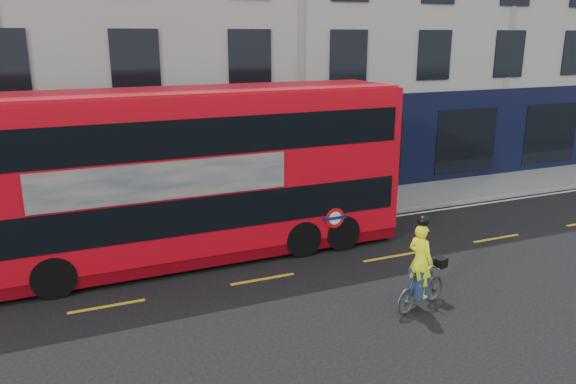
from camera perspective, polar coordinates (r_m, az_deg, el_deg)
ground at (r=15.74m, az=13.35°, el=-8.34°), size 120.00×120.00×0.00m
pavement at (r=20.94m, az=2.89°, el=-1.68°), size 60.00×3.00×0.12m
kerb at (r=19.66m, az=4.80°, el=-2.86°), size 60.00×0.12×0.13m
building_terrace at (r=25.97m, az=-3.40°, el=18.27°), size 50.00×10.07×15.00m
road_edge_line at (r=19.43m, az=5.20°, el=-3.29°), size 58.00×0.10×0.01m
lane_dashes at (r=16.87m, az=10.35°, el=-6.50°), size 58.00×0.12×0.01m
bus at (r=16.14m, az=-9.40°, el=1.85°), size 12.12×2.92×4.87m
cyclist at (r=13.70m, az=13.35°, el=-8.47°), size 1.80×0.99×2.34m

